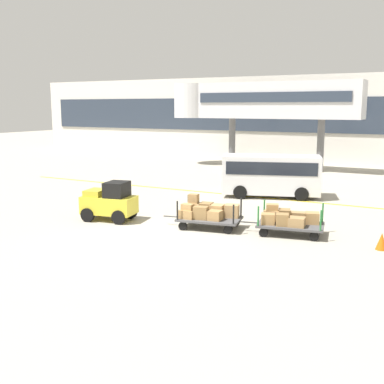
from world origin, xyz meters
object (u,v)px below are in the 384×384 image
at_px(shuttle_van, 271,173).
at_px(safety_cone_near, 382,241).
at_px(baggage_tug, 110,202).
at_px(baggage_cart_middle, 288,220).
at_px(baggage_cart_lead, 208,213).

xyz_separation_m(shuttle_van, safety_cone_near, (6.10, -7.06, -0.96)).
relative_size(baggage_tug, shuttle_van, 0.44).
bearing_deg(safety_cone_near, baggage_tug, -175.03).
relative_size(baggage_cart_middle, safety_cone_near, 5.60).
bearing_deg(baggage_tug, shuttle_van, 63.02).
xyz_separation_m(baggage_cart_lead, baggage_cart_middle, (2.96, 0.50, -0.04)).
bearing_deg(shuttle_van, safety_cone_near, -49.17).
xyz_separation_m(baggage_cart_middle, safety_cone_near, (3.19, -0.41, -0.25)).
relative_size(baggage_cart_middle, shuttle_van, 0.60).
bearing_deg(shuttle_van, baggage_cart_lead, -90.43).
bearing_deg(baggage_tug, safety_cone_near, 4.97).
relative_size(baggage_cart_lead, safety_cone_near, 5.60).
xyz_separation_m(baggage_cart_middle, shuttle_van, (-2.91, 6.65, 0.71)).
height_order(baggage_cart_lead, baggage_cart_middle, baggage_cart_lead).
bearing_deg(baggage_cart_lead, safety_cone_near, 0.90).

